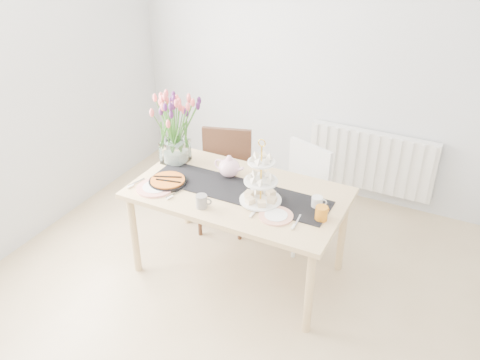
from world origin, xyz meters
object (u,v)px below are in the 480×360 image
at_px(chair_brown, 225,172).
at_px(plate_left, 155,188).
at_px(tart_tin, 168,181).
at_px(cream_jug, 317,202).
at_px(chair_white, 300,187).
at_px(tulip_vase, 173,119).
at_px(mug_grey, 202,201).
at_px(plate_right, 276,216).
at_px(cake_stand, 261,186).
at_px(mug_orange, 321,213).
at_px(teapot, 229,168).
at_px(radiator, 371,161).
at_px(dining_table, 238,200).

relative_size(chair_brown, plate_left, 3.13).
distance_m(chair_brown, tart_tin, 0.76).
relative_size(chair_brown, cream_jug, 11.00).
height_order(chair_white, tulip_vase, tulip_vase).
distance_m(cream_jug, plate_left, 1.22).
relative_size(cream_jug, mug_grey, 0.83).
relative_size(chair_white, plate_right, 3.61).
bearing_deg(cake_stand, tulip_vase, 164.68).
distance_m(mug_orange, plate_left, 1.27).
height_order(chair_brown, plate_right, chair_brown).
height_order(chair_brown, mug_orange, chair_brown).
height_order(cake_stand, teapot, cake_stand).
bearing_deg(chair_brown, plate_right, -59.92).
relative_size(radiator, cake_stand, 2.68).
height_order(chair_brown, chair_white, chair_brown).
bearing_deg(dining_table, plate_right, -25.47).
distance_m(cake_stand, mug_grey, 0.44).
bearing_deg(mug_grey, plate_right, -8.28).
bearing_deg(cream_jug, chair_brown, 140.31).
distance_m(tart_tin, plate_left, 0.12).
distance_m(chair_brown, teapot, 0.58).
height_order(chair_white, teapot, teapot).
distance_m(chair_brown, plate_right, 1.13).
xyz_separation_m(radiator, plate_left, (-1.24, -1.75, 0.31)).
bearing_deg(chair_brown, mug_orange, -47.52).
height_order(radiator, cake_stand, cake_stand).
distance_m(chair_white, tart_tin, 1.16).
relative_size(tulip_vase, plate_right, 2.89).
bearing_deg(mug_orange, tulip_vase, 101.92).
relative_size(dining_table, teapot, 6.01).
bearing_deg(plate_right, teapot, 147.89).
relative_size(cake_stand, plate_left, 1.58).
height_order(cake_stand, tart_tin, cake_stand).
xyz_separation_m(radiator, mug_grey, (-0.80, -1.81, 0.35)).
height_order(tulip_vase, cream_jug, tulip_vase).
bearing_deg(chair_white, plate_right, -62.33).
bearing_deg(cream_jug, mug_orange, -73.61).
xyz_separation_m(cream_jug, plate_left, (-1.17, -0.31, -0.03)).
bearing_deg(cake_stand, teapot, 149.63).
relative_size(dining_table, chair_brown, 1.80).
distance_m(cake_stand, tart_tin, 0.76).
xyz_separation_m(chair_brown, cake_stand, (0.63, -0.62, 0.36)).
bearing_deg(plate_left, tart_tin, 67.98).
relative_size(teapot, tart_tin, 0.91).
height_order(radiator, chair_brown, chair_brown).
bearing_deg(radiator, mug_grey, -113.75).
xyz_separation_m(chair_white, plate_left, (-0.84, -0.90, 0.25)).
xyz_separation_m(mug_orange, plate_left, (-1.25, -0.17, -0.04)).
bearing_deg(teapot, cream_jug, -0.18).
xyz_separation_m(tulip_vase, plate_right, (1.06, -0.37, -0.38)).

